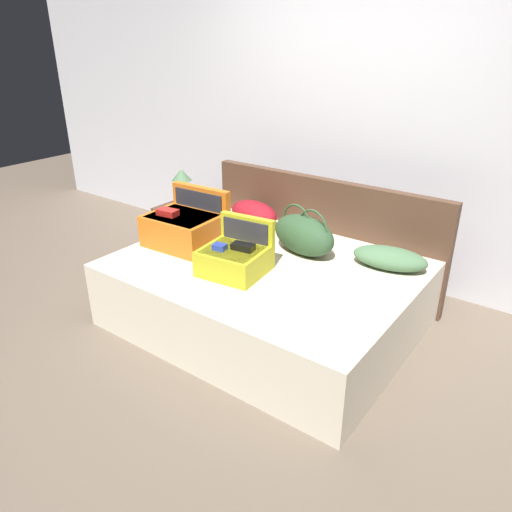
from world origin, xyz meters
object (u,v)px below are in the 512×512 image
hard_case_medium (235,257)px  nightstand (185,232)px  duffel_bag (304,235)px  pillow_near_headboard (254,213)px  pillow_center_head (390,258)px  table_lamp (182,177)px  hard_case_large (186,226)px  bed (265,294)px

hard_case_medium → nightstand: bearing=141.7°
duffel_bag → pillow_near_headboard: bearing=157.9°
pillow_near_headboard → pillow_center_head: (1.24, -0.12, -0.03)m
table_lamp → hard_case_large: bearing=-44.3°
bed → hard_case_large: size_ratio=3.70×
bed → hard_case_medium: hard_case_medium is taller
bed → table_lamp: table_lamp is taller
duffel_bag → pillow_near_headboard: 0.69m
bed → hard_case_large: 0.79m
hard_case_medium → pillow_near_headboard: size_ratio=0.95×
hard_case_large → duffel_bag: (0.81, 0.37, 0.00)m
pillow_near_headboard → nightstand: (-0.77, -0.05, -0.33)m
duffel_bag → table_lamp: size_ratio=1.57×
pillow_near_headboard → table_lamp: size_ratio=1.32×
duffel_bag → pillow_center_head: bearing=13.0°
hard_case_large → duffel_bag: bearing=21.6°
pillow_center_head → nightstand: pillow_center_head is taller
bed → duffel_bag: bearing=68.8°
hard_case_large → pillow_center_head: size_ratio=1.08×
bed → pillow_center_head: size_ratio=4.01×
bed → hard_case_large: bearing=-174.4°
duffel_bag → nightstand: 1.47m
duffel_bag → bed: bearing=-111.2°
hard_case_medium → bed: bearing=61.0°
hard_case_medium → pillow_center_head: hard_case_medium is taller
pillow_center_head → bed: bearing=-148.3°
hard_case_large → nightstand: (-0.60, 0.58, -0.38)m
hard_case_medium → pillow_near_headboard: (-0.43, 0.79, -0.01)m
pillow_center_head → duffel_bag: bearing=-167.0°
hard_case_large → pillow_center_head: 1.50m
duffel_bag → hard_case_large: bearing=-155.3°
bed → pillow_center_head: (0.72, 0.44, 0.31)m
duffel_bag → pillow_near_headboard: size_ratio=1.19×
bed → table_lamp: 1.48m
duffel_bag → nightstand: duffel_bag is taller
hard_case_medium → nightstand: size_ratio=0.91×
duffel_bag → nightstand: (-1.40, 0.21, -0.38)m
hard_case_medium → nightstand: hard_case_medium is taller
pillow_near_headboard → nightstand: size_ratio=0.95×
nightstand → duffel_bag: bearing=-8.5°
pillow_center_head → pillow_near_headboard: bearing=174.4°
hard_case_large → table_lamp: size_ratio=1.53×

